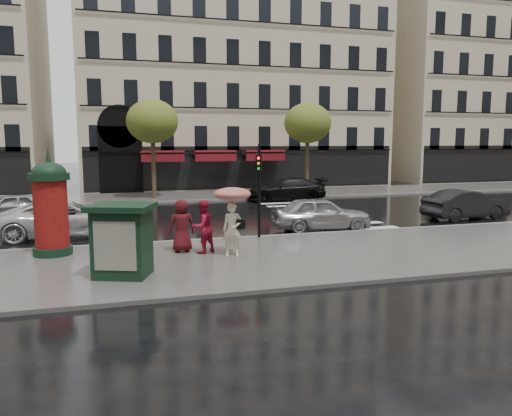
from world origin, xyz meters
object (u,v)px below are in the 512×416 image
object	(u,v)px
traffic_light	(259,181)
car_far_silver	(11,206)
car_black	(286,189)
car_white	(67,219)
morris_column	(51,205)
man_burgundy	(182,226)
woman_umbrella	(232,209)
woman_red	(203,227)
car_silver	(321,213)
car_darkgrey	(466,205)
newsstand	(122,239)

from	to	relation	value
traffic_light	car_far_silver	xyz separation A→B (m)	(-10.54, 9.23, -1.72)
car_black	car_far_silver	bearing A→B (deg)	-73.07
car_far_silver	car_white	bearing A→B (deg)	19.37
morris_column	car_white	distance (m)	4.07
man_burgundy	car_white	world-z (taller)	man_burgundy
man_burgundy	car_white	distance (m)	6.25
car_black	woman_umbrella	bearing A→B (deg)	-19.57
woman_umbrella	woman_red	xyz separation A→B (m)	(-0.87, 0.72, -0.66)
traffic_light	man_burgundy	bearing A→B (deg)	-152.55
car_silver	morris_column	bearing A→B (deg)	109.18
car_black	woman_red	bearing A→B (deg)	-23.39
traffic_light	car_darkgrey	xyz separation A→B (m)	(11.57, 2.32, -1.61)
traffic_light	car_white	distance (m)	8.12
car_black	car_silver	bearing A→B (deg)	-5.56
woman_red	car_darkgrey	world-z (taller)	woman_red
woman_red	man_burgundy	size ratio (longest dim) A/B	0.99
newsstand	woman_umbrella	bearing A→B (deg)	23.90
morris_column	car_darkgrey	bearing A→B (deg)	9.57
morris_column	car_silver	world-z (taller)	morris_column
car_black	car_far_silver	distance (m)	16.36
woman_red	car_black	distance (m)	16.49
traffic_light	newsstand	size ratio (longest dim) A/B	1.75
car_darkgrey	car_silver	bearing A→B (deg)	90.56
car_white	car_black	bearing A→B (deg)	-57.45
man_burgundy	car_silver	world-z (taller)	man_burgundy
morris_column	car_darkgrey	size ratio (longest dim) A/B	0.79
car_far_silver	car_darkgrey	bearing A→B (deg)	64.88
car_silver	car_far_silver	distance (m)	15.85
woman_umbrella	morris_column	world-z (taller)	morris_column
traffic_light	newsstand	distance (m)	6.97
newsstand	car_silver	xyz separation A→B (m)	(8.59, 5.83, -0.43)
man_burgundy	newsstand	world-z (taller)	newsstand
woman_umbrella	newsstand	bearing A→B (deg)	-156.10
morris_column	car_black	bearing A→B (deg)	45.24
newsstand	car_black	distance (m)	19.86
newsstand	car_darkgrey	bearing A→B (deg)	21.59
traffic_light	car_silver	distance (m)	3.93
car_darkgrey	car_black	size ratio (longest dim) A/B	0.86
newsstand	car_far_silver	world-z (taller)	newsstand
woman_red	morris_column	bearing A→B (deg)	-43.31
woman_red	newsstand	bearing A→B (deg)	10.49
woman_red	morris_column	distance (m)	5.10
newsstand	man_burgundy	bearing A→B (deg)	52.59
morris_column	newsstand	size ratio (longest dim) A/B	1.68
man_burgundy	car_far_silver	bearing A→B (deg)	-58.52
car_silver	car_darkgrey	distance (m)	8.33
woman_umbrella	newsstand	world-z (taller)	woman_umbrella
man_burgundy	car_white	size ratio (longest dim) A/B	0.34
traffic_light	car_black	world-z (taller)	traffic_light
car_white	car_black	distance (m)	15.86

